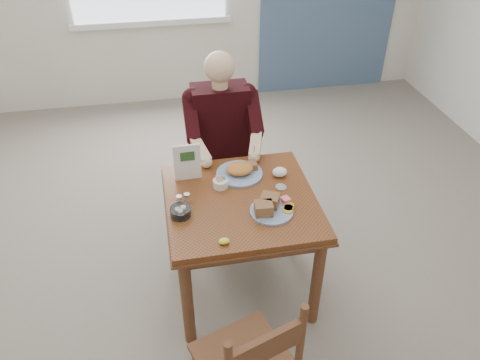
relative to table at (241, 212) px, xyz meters
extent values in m
plane|color=slate|center=(0.00, 0.00, -0.64)|extent=(6.00, 6.00, 0.00)
ellipsoid|color=#F3F734|center=(-0.16, -0.37, 0.13)|extent=(0.07, 0.06, 0.03)
ellipsoid|color=white|center=(0.29, 0.18, 0.14)|extent=(0.12, 0.11, 0.06)
cylinder|color=silver|center=(0.26, 0.06, 0.12)|extent=(0.09, 0.09, 0.01)
cube|color=white|center=(-0.40, 2.96, 0.28)|extent=(1.72, 0.04, 0.06)
cube|color=brown|center=(0.00, 0.00, 0.09)|extent=(0.90, 0.90, 0.04)
cube|color=brown|center=(0.00, 0.00, 0.06)|extent=(0.92, 0.92, 0.01)
cylinder|color=brown|center=(-0.39, -0.39, -0.28)|extent=(0.07, 0.07, 0.71)
cylinder|color=brown|center=(0.39, -0.39, -0.28)|extent=(0.07, 0.07, 0.71)
cylinder|color=brown|center=(-0.39, 0.39, -0.28)|extent=(0.07, 0.07, 0.71)
cylinder|color=brown|center=(0.39, 0.39, -0.28)|extent=(0.07, 0.07, 0.71)
cube|color=brown|center=(0.00, -0.39, 0.02)|extent=(0.80, 0.03, 0.08)
cube|color=brown|center=(0.00, 0.39, 0.02)|extent=(0.80, 0.03, 0.08)
cube|color=brown|center=(-0.39, 0.00, 0.02)|extent=(0.03, 0.80, 0.08)
cube|color=brown|center=(0.39, 0.00, 0.02)|extent=(0.03, 0.80, 0.08)
cylinder|color=brown|center=(-0.18, 0.57, -0.41)|extent=(0.04, 0.04, 0.45)
cylinder|color=brown|center=(0.18, 0.57, -0.41)|extent=(0.04, 0.04, 0.45)
cylinder|color=brown|center=(-0.18, 0.93, -0.41)|extent=(0.04, 0.04, 0.45)
cylinder|color=brown|center=(0.18, 0.93, -0.41)|extent=(0.04, 0.04, 0.45)
cube|color=brown|center=(0.00, 0.75, -0.17)|extent=(0.42, 0.42, 0.03)
cylinder|color=brown|center=(-0.18, 0.93, 0.06)|extent=(0.04, 0.04, 0.50)
cylinder|color=brown|center=(0.18, 0.93, 0.06)|extent=(0.04, 0.04, 0.50)
cube|color=brown|center=(0.00, 0.93, 0.16)|extent=(0.38, 0.03, 0.14)
cylinder|color=brown|center=(-0.04, -0.67, -0.41)|extent=(0.05, 0.05, 0.45)
cube|color=brown|center=(-0.16, -0.90, -0.17)|extent=(0.53, 0.53, 0.03)
cylinder|color=brown|center=(0.07, -1.01, 0.06)|extent=(0.05, 0.05, 0.50)
cube|color=brown|center=(-0.10, -1.07, 0.16)|extent=(0.37, 0.15, 0.14)
cube|color=tan|center=(-0.10, 0.63, -0.10)|extent=(0.13, 0.38, 0.12)
cube|color=tan|center=(0.10, 0.63, -0.10)|extent=(0.13, 0.38, 0.12)
cube|color=tan|center=(-0.10, 0.45, -0.40)|extent=(0.10, 0.10, 0.48)
cube|color=tan|center=(0.10, 0.45, -0.40)|extent=(0.10, 0.10, 0.48)
cube|color=black|center=(0.00, 0.78, 0.20)|extent=(0.40, 0.22, 0.58)
sphere|color=black|center=(-0.19, 0.78, 0.42)|extent=(0.15, 0.15, 0.15)
sphere|color=black|center=(0.19, 0.78, 0.42)|extent=(0.15, 0.15, 0.15)
cylinder|color=#D6B088|center=(0.00, 0.76, 0.51)|extent=(0.11, 0.11, 0.08)
sphere|color=#D6B088|center=(0.00, 0.76, 0.64)|extent=(0.21, 0.21, 0.21)
cube|color=black|center=(-0.22, 0.67, 0.32)|extent=(0.09, 0.29, 0.27)
cube|color=black|center=(0.22, 0.67, 0.32)|extent=(0.09, 0.29, 0.27)
sphere|color=black|center=(-0.22, 0.55, 0.22)|extent=(0.09, 0.09, 0.09)
sphere|color=black|center=(0.22, 0.55, 0.22)|extent=(0.09, 0.09, 0.09)
cube|color=#D6B088|center=(-0.19, 0.46, 0.19)|extent=(0.14, 0.23, 0.14)
cube|color=#D6B088|center=(0.19, 0.46, 0.19)|extent=(0.14, 0.23, 0.14)
sphere|color=#D6B088|center=(-0.16, 0.37, 0.15)|extent=(0.08, 0.08, 0.08)
sphere|color=#D6B088|center=(0.16, 0.37, 0.15)|extent=(0.08, 0.08, 0.08)
cylinder|color=silver|center=(0.16, 0.37, 0.20)|extent=(0.01, 0.05, 0.12)
cylinder|color=white|center=(0.15, -0.16, 0.12)|extent=(0.30, 0.30, 0.01)
cube|color=tan|center=(0.10, -0.18, 0.16)|extent=(0.11, 0.10, 0.07)
cube|color=tan|center=(0.15, -0.12, 0.16)|extent=(0.13, 0.13, 0.07)
cylinder|color=gold|center=(0.24, -0.18, 0.13)|extent=(0.08, 0.08, 0.01)
cylinder|color=gold|center=(0.25, -0.16, 0.13)|extent=(0.07, 0.07, 0.01)
cylinder|color=gold|center=(0.26, -0.15, 0.13)|extent=(0.07, 0.07, 0.01)
cube|color=pink|center=(0.25, -0.10, 0.14)|extent=(0.06, 0.06, 0.03)
cylinder|color=white|center=(0.04, 0.24, 0.12)|extent=(0.33, 0.33, 0.02)
ellipsoid|color=gold|center=(0.04, 0.24, 0.16)|extent=(0.19, 0.16, 0.06)
cube|color=tan|center=(0.10, 0.27, 0.15)|extent=(0.12, 0.08, 0.04)
cylinder|color=white|center=(-0.10, 0.14, 0.14)|extent=(0.12, 0.12, 0.05)
cube|color=pink|center=(-0.11, 0.14, 0.17)|extent=(0.04, 0.01, 0.02)
cube|color=#6699D8|center=(-0.09, 0.15, 0.17)|extent=(0.04, 0.03, 0.02)
cube|color=#EAD159|center=(-0.11, 0.12, 0.17)|extent=(0.04, 0.02, 0.02)
cube|color=white|center=(-0.11, 0.16, 0.17)|extent=(0.04, 0.02, 0.02)
cylinder|color=white|center=(-0.37, -0.01, 0.14)|extent=(0.04, 0.04, 0.07)
cylinder|color=silver|center=(-0.37, -0.01, 0.18)|extent=(0.04, 0.04, 0.01)
cylinder|color=white|center=(-0.32, 0.00, 0.14)|extent=(0.04, 0.04, 0.07)
cylinder|color=silver|center=(-0.32, 0.00, 0.18)|extent=(0.04, 0.04, 0.01)
cylinder|color=white|center=(-0.37, -0.09, 0.14)|extent=(0.12, 0.12, 0.06)
cylinder|color=white|center=(-0.39, -0.09, 0.16)|extent=(0.03, 0.03, 0.02)
cylinder|color=white|center=(-0.35, -0.08, 0.16)|extent=(0.03, 0.03, 0.02)
cylinder|color=white|center=(-0.37, -0.11, 0.16)|extent=(0.03, 0.03, 0.02)
cube|color=white|center=(-0.29, 0.26, 0.24)|extent=(0.17, 0.02, 0.25)
cube|color=#2D5926|center=(-0.29, 0.25, 0.29)|extent=(0.09, 0.01, 0.06)
camera|label=1|loc=(-0.43, -2.19, 1.86)|focal=35.00mm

